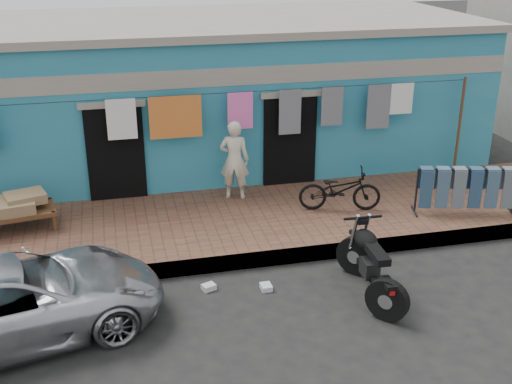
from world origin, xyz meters
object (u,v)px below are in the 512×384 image
seated_person (234,160)px  jeans_rack (466,190)px  bicycle (340,185)px  charpoy (4,215)px  car (12,300)px  motorcycle (371,263)px

seated_person → jeans_rack: seated_person is taller
bicycle → charpoy: bearing=99.3°
charpoy → jeans_rack: (8.27, -1.16, 0.16)m
charpoy → car: bearing=-81.6°
car → charpoy: bearing=-5.5°
seated_person → bicycle: bearing=168.1°
jeans_rack → charpoy: bearing=172.0°
seated_person → bicycle: size_ratio=1.03×
car → motorcycle: 5.13m
car → bicycle: bearing=-79.6°
charpoy → jeans_rack: bearing=-8.0°
motorcycle → jeans_rack: jeans_rack is taller
car → jeans_rack: jeans_rack is taller
bicycle → motorcycle: (-0.47, -2.64, -0.19)m
car → seated_person: bearing=-60.6°
seated_person → bicycle: seated_person is taller
bicycle → motorcycle: bicycle is taller
car → seated_person: (3.79, 3.58, 0.45)m
car → jeans_rack: size_ratio=2.12×
car → jeans_rack: (7.82, 1.86, 0.13)m
car → jeans_rack: bearing=-90.6°
car → bicycle: bicycle is taller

